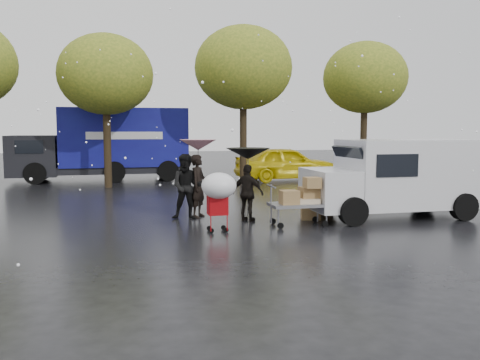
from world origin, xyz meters
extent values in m
plane|color=black|center=(0.00, 0.00, 0.00)|extent=(90.00, 90.00, 0.00)
imported|color=black|center=(-0.92, 1.68, 0.89)|extent=(0.71, 0.78, 1.78)
imported|color=black|center=(-1.27, 1.43, 0.91)|extent=(1.00, 0.85, 1.82)
imported|color=black|center=(0.27, 0.69, 0.78)|extent=(0.93, 0.89, 1.55)
cylinder|color=#4C4C4C|center=(-0.92, 1.68, 1.03)|extent=(0.02, 0.02, 2.05)
cone|color=#D95972|center=(-0.92, 1.68, 2.05)|extent=(1.04, 1.04, 0.30)
sphere|color=#4C4C4C|center=(-0.92, 1.68, 2.08)|extent=(0.06, 0.06, 0.06)
cylinder|color=#4C4C4C|center=(0.27, 0.69, 0.92)|extent=(0.02, 0.02, 1.84)
cone|color=black|center=(0.27, 0.69, 1.84)|extent=(1.20, 1.20, 0.30)
sphere|color=#4C4C4C|center=(0.27, 0.69, 1.87)|extent=(0.06, 0.06, 0.06)
cube|color=slate|center=(1.40, -0.20, 0.55)|extent=(1.50, 0.80, 0.08)
cylinder|color=slate|center=(0.65, -0.20, 0.80)|extent=(0.04, 0.04, 0.60)
cube|color=olive|center=(1.75, -0.10, 0.79)|extent=(0.55, 0.45, 0.40)
cube|color=olive|center=(1.10, -0.30, 0.77)|extent=(0.45, 0.40, 0.35)
cube|color=olive|center=(1.70, -0.35, 1.13)|extent=(0.40, 0.35, 0.28)
cube|color=tan|center=(1.45, -0.20, 0.65)|extent=(0.90, 0.55, 0.12)
cylinder|color=black|center=(0.80, -0.52, 0.08)|extent=(0.16, 0.05, 0.16)
cylinder|color=black|center=(0.80, 0.12, 0.08)|extent=(0.16, 0.05, 0.16)
cylinder|color=black|center=(2.00, -0.52, 0.08)|extent=(0.16, 0.05, 0.16)
cylinder|color=black|center=(2.00, 0.12, 0.08)|extent=(0.16, 0.05, 0.16)
cube|color=#A1090E|center=(-0.80, -0.46, 0.65)|extent=(0.47, 0.41, 0.45)
cylinder|color=#A1090E|center=(-0.80, -0.65, 1.02)|extent=(0.42, 0.02, 0.02)
cylinder|color=#4C4C4C|center=(-0.80, -0.65, 0.95)|extent=(0.02, 0.02, 0.60)
ellipsoid|color=white|center=(-0.80, -0.65, 1.15)|extent=(0.84, 0.84, 0.63)
cylinder|color=black|center=(-0.98, -0.62, 0.06)|extent=(0.12, 0.04, 0.12)
cylinder|color=black|center=(-0.98, -0.30, 0.06)|extent=(0.12, 0.04, 0.12)
cylinder|color=black|center=(-0.62, -0.62, 0.06)|extent=(0.12, 0.04, 0.12)
cylinder|color=black|center=(-0.62, -0.30, 0.06)|extent=(0.12, 0.04, 0.12)
cube|color=silver|center=(4.95, 0.37, 1.25)|extent=(3.80, 2.00, 1.90)
cube|color=silver|center=(2.55, 0.37, 0.85)|extent=(1.20, 1.95, 1.10)
cube|color=black|center=(3.10, 0.37, 1.70)|extent=(0.37, 1.70, 0.67)
cube|color=slate|center=(2.00, 0.37, 0.45)|extent=(0.12, 1.90, 0.25)
cylinder|color=black|center=(2.75, -0.58, 0.38)|extent=(0.76, 0.28, 0.76)
cylinder|color=black|center=(2.75, 1.32, 0.38)|extent=(0.76, 0.28, 0.76)
cylinder|color=black|center=(6.05, -0.58, 0.38)|extent=(0.76, 0.28, 0.76)
cylinder|color=black|center=(6.05, 1.32, 0.38)|extent=(0.76, 0.28, 0.76)
cube|color=navy|center=(-2.73, 13.12, 2.10)|extent=(6.00, 2.50, 2.80)
cube|color=black|center=(-6.93, 13.12, 1.25)|extent=(2.20, 2.40, 1.90)
cube|color=black|center=(-3.73, 13.12, 0.55)|extent=(8.00, 2.30, 0.35)
cube|color=silver|center=(-2.73, 11.86, 2.20)|extent=(3.50, 0.03, 0.35)
cylinder|color=black|center=(-6.73, 11.97, 0.50)|extent=(1.00, 0.30, 1.00)
cylinder|color=black|center=(-6.73, 14.27, 0.50)|extent=(1.00, 0.30, 1.00)
cylinder|color=black|center=(-0.73, 11.97, 0.50)|extent=(1.00, 0.30, 1.00)
cylinder|color=black|center=(-0.73, 14.27, 0.50)|extent=(1.00, 0.30, 1.00)
cube|color=olive|center=(2.05, 0.59, 0.24)|extent=(0.62, 0.54, 0.47)
cube|color=olive|center=(2.76, 1.29, 0.17)|extent=(0.50, 0.42, 0.35)
imported|color=#DEC30B|center=(4.87, 10.94, 0.83)|extent=(4.99, 2.21, 1.67)
cylinder|color=black|center=(-3.50, 10.00, 2.24)|extent=(0.32, 0.32, 4.48)
ellipsoid|color=#455F1B|center=(-3.50, 10.00, 4.80)|extent=(4.00, 4.00, 3.40)
cylinder|color=black|center=(2.50, 10.00, 2.45)|extent=(0.32, 0.32, 4.90)
ellipsoid|color=#455F1B|center=(2.50, 10.00, 5.25)|extent=(4.40, 4.40, 3.74)
cylinder|color=black|center=(8.50, 10.00, 2.31)|extent=(0.32, 0.32, 4.62)
ellipsoid|color=#455F1B|center=(8.50, 10.00, 4.95)|extent=(4.00, 4.00, 3.40)
camera|label=1|loc=(-3.19, -12.46, 2.49)|focal=38.00mm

